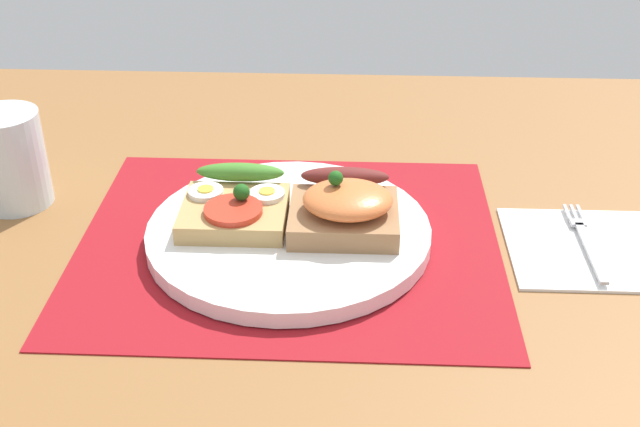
{
  "coord_description": "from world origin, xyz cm",
  "views": [
    {
      "loc": [
        5.94,
        -65.99,
        42.57
      ],
      "look_at": [
        3.0,
        0.0,
        3.36
      ],
      "focal_mm": 45.75,
      "sensor_mm": 36.0,
      "label": 1
    }
  ],
  "objects_px": {
    "plate": "(289,233)",
    "fork": "(585,239)",
    "napkin": "(585,245)",
    "drinking_glass": "(10,159)",
    "sandwich_egg_tomato": "(235,205)",
    "sandwich_salmon": "(345,208)"
  },
  "relations": [
    {
      "from": "plate",
      "to": "fork",
      "type": "distance_m",
      "value": 0.28
    },
    {
      "from": "napkin",
      "to": "plate",
      "type": "bearing_deg",
      "value": -179.06
    },
    {
      "from": "napkin",
      "to": "drinking_glass",
      "type": "height_order",
      "value": "drinking_glass"
    },
    {
      "from": "sandwich_egg_tomato",
      "to": "fork",
      "type": "height_order",
      "value": "sandwich_egg_tomato"
    },
    {
      "from": "plate",
      "to": "sandwich_salmon",
      "type": "relative_size",
      "value": 2.59
    },
    {
      "from": "fork",
      "to": "drinking_glass",
      "type": "xyz_separation_m",
      "value": [
        -0.57,
        0.06,
        0.04
      ]
    },
    {
      "from": "sandwich_salmon",
      "to": "napkin",
      "type": "distance_m",
      "value": 0.23
    },
    {
      "from": "plate",
      "to": "sandwich_egg_tomato",
      "type": "relative_size",
      "value": 2.56
    },
    {
      "from": "plate",
      "to": "fork",
      "type": "relative_size",
      "value": 1.99
    },
    {
      "from": "drinking_glass",
      "to": "napkin",
      "type": "bearing_deg",
      "value": -6.15
    },
    {
      "from": "sandwich_salmon",
      "to": "fork",
      "type": "height_order",
      "value": "sandwich_salmon"
    },
    {
      "from": "drinking_glass",
      "to": "fork",
      "type": "bearing_deg",
      "value": -5.86
    },
    {
      "from": "napkin",
      "to": "fork",
      "type": "height_order",
      "value": "fork"
    },
    {
      "from": "sandwich_salmon",
      "to": "drinking_glass",
      "type": "bearing_deg",
      "value": 169.13
    },
    {
      "from": "sandwich_egg_tomato",
      "to": "napkin",
      "type": "relative_size",
      "value": 0.72
    },
    {
      "from": "sandwich_egg_tomato",
      "to": "napkin",
      "type": "bearing_deg",
      "value": -1.59
    },
    {
      "from": "sandwich_egg_tomato",
      "to": "sandwich_salmon",
      "type": "height_order",
      "value": "sandwich_salmon"
    },
    {
      "from": "plate",
      "to": "drinking_glass",
      "type": "distance_m",
      "value": 0.3
    },
    {
      "from": "sandwich_egg_tomato",
      "to": "drinking_glass",
      "type": "height_order",
      "value": "drinking_glass"
    },
    {
      "from": "sandwich_egg_tomato",
      "to": "sandwich_salmon",
      "type": "relative_size",
      "value": 1.01
    },
    {
      "from": "plate",
      "to": "sandwich_egg_tomato",
      "type": "bearing_deg",
      "value": 165.02
    },
    {
      "from": "drinking_glass",
      "to": "sandwich_egg_tomato",
      "type": "bearing_deg",
      "value": -12.47
    }
  ]
}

